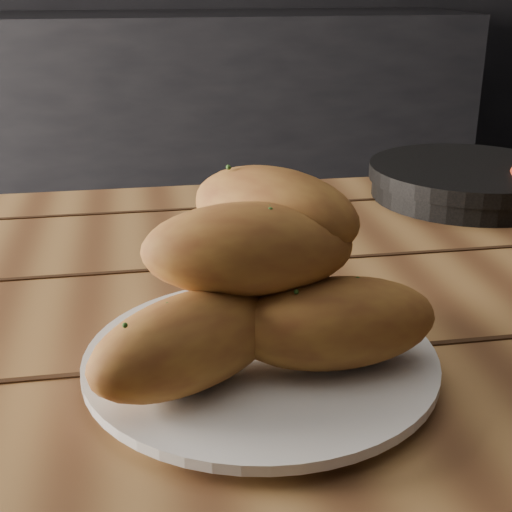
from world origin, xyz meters
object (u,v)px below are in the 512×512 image
at_px(table, 384,382).
at_px(plate, 260,362).
at_px(bread_rolls, 258,282).
at_px(skillet, 469,181).

height_order(table, plate, plate).
relative_size(table, bread_rolls, 6.04).
bearing_deg(plate, skillet, 48.37).
distance_m(plate, skillet, 0.55).
relative_size(table, plate, 6.03).
distance_m(bread_rolls, skillet, 0.55).
bearing_deg(skillet, bread_rolls, -131.96).
height_order(table, bread_rolls, bread_rolls).
relative_size(table, skillet, 4.03).
height_order(table, skillet, skillet).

